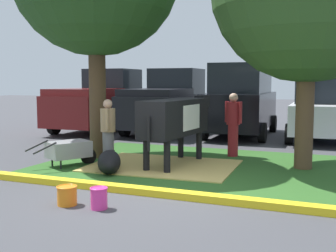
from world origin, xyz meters
TOP-DOWN VIEW (x-y plane):
  - ground_plane at (0.00, 0.00)m, footprint 80.00×80.00m
  - grass_island at (-0.19, 2.31)m, footprint 6.49×5.01m
  - curb_yellow at (-0.19, -0.34)m, footprint 7.69×0.24m
  - hay_bedding at (-0.68, 1.91)m, footprint 3.31×2.55m
  - cow_holstein at (-0.47, 2.22)m, footprint 0.87×3.14m
  - calf_lying at (-1.49, 0.91)m, footprint 0.94×1.30m
  - person_handler at (0.47, 3.78)m, footprint 0.49×0.34m
  - person_visitor_near at (-1.94, 1.66)m, footprint 0.34×0.49m
  - wheelbarrow at (-2.65, 1.15)m, footprint 1.12×1.54m
  - bucket_orange at (-0.92, -1.36)m, footprint 0.33×0.33m
  - bucket_pink at (-0.35, -1.34)m, footprint 0.28×0.28m
  - pickup_truck_maroon at (-5.69, 7.70)m, footprint 2.36×5.47m
  - pickup_truck_black at (-3.07, 8.20)m, footprint 2.36×5.47m
  - suv_black at (-0.27, 8.05)m, footprint 2.24×4.66m
  - hatchback_white at (2.41, 7.99)m, footprint 2.14×4.46m

SIDE VIEW (x-z plane):
  - ground_plane at x=0.00m, z-range 0.00..0.00m
  - grass_island at x=-0.19m, z-range 0.00..0.02m
  - hay_bedding at x=-0.68m, z-range 0.01..0.04m
  - curb_yellow at x=-0.19m, z-range 0.00..0.12m
  - bucket_orange at x=-0.92m, z-range 0.01..0.31m
  - bucket_pink at x=-0.35m, z-range 0.01..0.34m
  - calf_lying at x=-1.49m, z-range 0.00..0.48m
  - wheelbarrow at x=-2.65m, z-range 0.07..0.70m
  - person_visitor_near at x=-1.94m, z-range 0.05..1.57m
  - person_handler at x=0.47m, z-range 0.06..1.69m
  - hatchback_white at x=2.41m, z-range -0.03..1.99m
  - cow_holstein at x=-0.47m, z-range 0.32..1.88m
  - pickup_truck_maroon at x=-5.69m, z-range -0.10..2.32m
  - pickup_truck_black at x=-3.07m, z-range -0.10..2.32m
  - suv_black at x=-0.27m, z-range 0.01..2.53m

